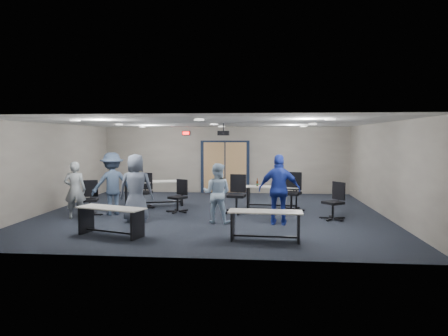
# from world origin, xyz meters

# --- Properties ---
(floor) EXTENTS (10.00, 10.00, 0.00)m
(floor) POSITION_xyz_m (0.00, 0.00, 0.00)
(floor) COLOR black
(floor) RESTS_ON ground
(back_wall) EXTENTS (10.00, 0.04, 2.70)m
(back_wall) POSITION_xyz_m (0.00, 4.50, 1.35)
(back_wall) COLOR slate
(back_wall) RESTS_ON floor
(front_wall) EXTENTS (10.00, 0.04, 2.70)m
(front_wall) POSITION_xyz_m (0.00, -4.50, 1.35)
(front_wall) COLOR slate
(front_wall) RESTS_ON floor
(left_wall) EXTENTS (0.04, 9.00, 2.70)m
(left_wall) POSITION_xyz_m (-5.00, 0.00, 1.35)
(left_wall) COLOR slate
(left_wall) RESTS_ON floor
(right_wall) EXTENTS (0.04, 9.00, 2.70)m
(right_wall) POSITION_xyz_m (5.00, 0.00, 1.35)
(right_wall) COLOR slate
(right_wall) RESTS_ON floor
(ceiling) EXTENTS (10.00, 9.00, 0.04)m
(ceiling) POSITION_xyz_m (0.00, 0.00, 2.70)
(ceiling) COLOR white
(ceiling) RESTS_ON back_wall
(double_door) EXTENTS (2.00, 0.07, 2.20)m
(double_door) POSITION_xyz_m (0.00, 4.46, 1.05)
(double_door) COLOR black
(double_door) RESTS_ON back_wall
(exit_sign) EXTENTS (0.32, 0.07, 0.18)m
(exit_sign) POSITION_xyz_m (-1.60, 4.44, 2.45)
(exit_sign) COLOR black
(exit_sign) RESTS_ON back_wall
(ceiling_projector) EXTENTS (0.35, 0.32, 0.37)m
(ceiling_projector) POSITION_xyz_m (0.30, 0.50, 2.40)
(ceiling_projector) COLOR black
(ceiling_projector) RESTS_ON ceiling
(ceiling_can_lights) EXTENTS (6.24, 5.74, 0.02)m
(ceiling_can_lights) POSITION_xyz_m (0.00, 0.25, 2.67)
(ceiling_can_lights) COLOR white
(ceiling_can_lights) RESTS_ON ceiling
(table_front_left) EXTENTS (1.71, 1.00, 0.66)m
(table_front_left) POSITION_xyz_m (-1.99, -2.95, 0.45)
(table_front_left) COLOR beige
(table_front_left) RESTS_ON floor
(table_front_right) EXTENTS (1.64, 0.62, 0.66)m
(table_front_right) POSITION_xyz_m (1.54, -3.07, 0.45)
(table_front_right) COLOR beige
(table_front_right) RESTS_ON floor
(table_back_left) EXTENTS (2.14, 1.24, 0.82)m
(table_back_left) POSITION_xyz_m (-2.08, 1.14, 0.56)
(table_back_left) COLOR beige
(table_back_left) RESTS_ON floor
(table_back_right) EXTENTS (1.77, 0.72, 0.96)m
(table_back_right) POSITION_xyz_m (1.82, 1.04, 0.49)
(table_back_right) COLOR beige
(table_back_right) RESTS_ON floor
(chair_back_a) EXTENTS (0.77, 0.77, 1.13)m
(chair_back_a) POSITION_xyz_m (-2.30, 0.59, 0.57)
(chair_back_a) COLOR black
(chair_back_a) RESTS_ON floor
(chair_back_b) EXTENTS (0.85, 0.85, 0.99)m
(chair_back_b) POSITION_xyz_m (-1.06, 0.04, 0.50)
(chair_back_b) COLOR black
(chair_back_b) RESTS_ON floor
(chair_back_c) EXTENTS (0.82, 0.82, 1.15)m
(chair_back_c) POSITION_xyz_m (0.73, 0.06, 0.58)
(chair_back_c) COLOR black
(chair_back_c) RESTS_ON floor
(chair_back_d) EXTENTS (0.96, 0.96, 1.19)m
(chair_back_d) POSITION_xyz_m (2.40, 0.62, 0.59)
(chair_back_d) COLOR black
(chair_back_d) RESTS_ON floor
(chair_loose_left) EXTENTS (0.79, 0.79, 1.02)m
(chair_loose_left) POSITION_xyz_m (-3.47, -0.75, 0.51)
(chair_loose_left) COLOR black
(chair_loose_left) RESTS_ON floor
(chair_loose_right) EXTENTS (0.91, 0.91, 1.04)m
(chair_loose_right) POSITION_xyz_m (3.43, -0.65, 0.52)
(chair_loose_right) COLOR black
(chair_loose_right) RESTS_ON floor
(person_gray) EXTENTS (0.67, 0.53, 1.60)m
(person_gray) POSITION_xyz_m (-3.72, -1.11, 0.80)
(person_gray) COLOR #969FA4
(person_gray) RESTS_ON floor
(person_plaid) EXTENTS (0.97, 0.70, 1.83)m
(person_plaid) POSITION_xyz_m (-1.89, -1.39, 0.92)
(person_plaid) COLOR #4C5568
(person_plaid) RESTS_ON floor
(person_lightblue) EXTENTS (0.85, 0.71, 1.59)m
(person_lightblue) POSITION_xyz_m (0.29, -1.32, 0.79)
(person_lightblue) COLOR #B2CEEB
(person_lightblue) RESTS_ON floor
(person_navy) EXTENTS (1.11, 0.55, 1.83)m
(person_navy) POSITION_xyz_m (1.93, -1.40, 0.92)
(person_navy) COLOR #1D31A0
(person_navy) RESTS_ON floor
(person_back) EXTENTS (1.36, 1.21, 1.83)m
(person_back) POSITION_xyz_m (-2.89, -0.47, 0.92)
(person_back) COLOR #3B4E6B
(person_back) RESTS_ON floor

